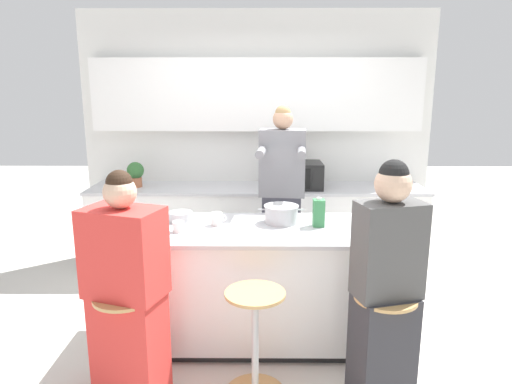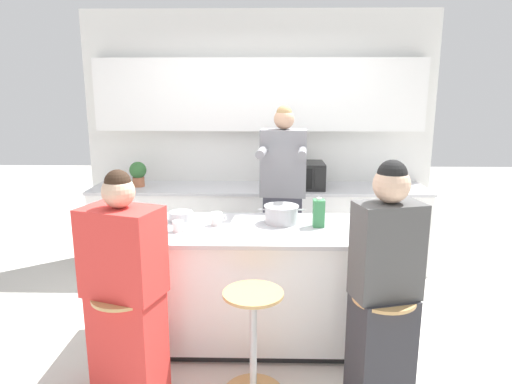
{
  "view_description": "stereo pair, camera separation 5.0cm",
  "coord_description": "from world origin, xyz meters",
  "px_view_note": "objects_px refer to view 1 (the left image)",
  "views": [
    {
      "loc": [
        0.02,
        -3.22,
        1.89
      ],
      "look_at": [
        0.0,
        0.08,
        1.14
      ],
      "focal_mm": 32.0,
      "sensor_mm": 36.0,
      "label": 1
    },
    {
      "loc": [
        0.08,
        -3.22,
        1.89
      ],
      "look_at": [
        0.0,
        0.08,
        1.14
      ],
      "focal_mm": 32.0,
      "sensor_mm": 36.0,
      "label": 2
    }
  ],
  "objects_px": {
    "kitchen_island": "(256,283)",
    "cooking_pot": "(281,214)",
    "coffee_cup_far": "(178,227)",
    "juice_carton": "(319,213)",
    "person_seated_near": "(386,294)",
    "microwave": "(298,175)",
    "bar_stool_center": "(255,340)",
    "potted_plant": "(136,173)",
    "bar_stool_leftmost": "(128,344)",
    "coffee_cup_near": "(217,219)",
    "person_cooking": "(282,206)",
    "bar_stool_rightmost": "(382,345)",
    "person_wrapped_blanket": "(127,296)",
    "fruit_bowl": "(181,217)"
  },
  "relations": [
    {
      "from": "bar_stool_leftmost",
      "to": "microwave",
      "type": "relative_size",
      "value": 1.41
    },
    {
      "from": "person_wrapped_blanket",
      "to": "person_seated_near",
      "type": "xyz_separation_m",
      "value": [
        1.54,
        0.0,
        0.02
      ]
    },
    {
      "from": "kitchen_island",
      "to": "coffee_cup_far",
      "type": "bearing_deg",
      "value": -168.96
    },
    {
      "from": "person_seated_near",
      "to": "microwave",
      "type": "xyz_separation_m",
      "value": [
        -0.35,
        2.15,
        0.31
      ]
    },
    {
      "from": "coffee_cup_far",
      "to": "juice_carton",
      "type": "height_order",
      "value": "juice_carton"
    },
    {
      "from": "person_wrapped_blanket",
      "to": "fruit_bowl",
      "type": "height_order",
      "value": "person_wrapped_blanket"
    },
    {
      "from": "fruit_bowl",
      "to": "juice_carton",
      "type": "height_order",
      "value": "juice_carton"
    },
    {
      "from": "person_seated_near",
      "to": "microwave",
      "type": "distance_m",
      "value": 2.2
    },
    {
      "from": "person_wrapped_blanket",
      "to": "cooking_pot",
      "type": "relative_size",
      "value": 4.13
    },
    {
      "from": "cooking_pot",
      "to": "bar_stool_center",
      "type": "bearing_deg",
      "value": -103.4
    },
    {
      "from": "person_seated_near",
      "to": "juice_carton",
      "type": "relative_size",
      "value": 6.86
    },
    {
      "from": "coffee_cup_far",
      "to": "microwave",
      "type": "relative_size",
      "value": 0.23
    },
    {
      "from": "coffee_cup_near",
      "to": "potted_plant",
      "type": "relative_size",
      "value": 0.44
    },
    {
      "from": "cooking_pot",
      "to": "microwave",
      "type": "relative_size",
      "value": 0.71
    },
    {
      "from": "coffee_cup_near",
      "to": "potted_plant",
      "type": "distance_m",
      "value": 1.71
    },
    {
      "from": "bar_stool_center",
      "to": "microwave",
      "type": "distance_m",
      "value": 2.25
    },
    {
      "from": "person_seated_near",
      "to": "microwave",
      "type": "bearing_deg",
      "value": 84.71
    },
    {
      "from": "person_cooking",
      "to": "bar_stool_rightmost",
      "type": "bearing_deg",
      "value": -64.01
    },
    {
      "from": "bar_stool_leftmost",
      "to": "person_seated_near",
      "type": "height_order",
      "value": "person_seated_near"
    },
    {
      "from": "bar_stool_rightmost",
      "to": "potted_plant",
      "type": "xyz_separation_m",
      "value": [
        -2.04,
        2.19,
        0.65
      ]
    },
    {
      "from": "cooking_pot",
      "to": "microwave",
      "type": "xyz_separation_m",
      "value": [
        0.23,
        1.31,
        0.06
      ]
    },
    {
      "from": "coffee_cup_far",
      "to": "microwave",
      "type": "bearing_deg",
      "value": 57.57
    },
    {
      "from": "kitchen_island",
      "to": "bar_stool_leftmost",
      "type": "height_order",
      "value": "kitchen_island"
    },
    {
      "from": "cooking_pot",
      "to": "potted_plant",
      "type": "height_order",
      "value": "potted_plant"
    },
    {
      "from": "bar_stool_leftmost",
      "to": "bar_stool_center",
      "type": "distance_m",
      "value": 0.77
    },
    {
      "from": "bar_stool_center",
      "to": "potted_plant",
      "type": "height_order",
      "value": "potted_plant"
    },
    {
      "from": "bar_stool_rightmost",
      "to": "potted_plant",
      "type": "bearing_deg",
      "value": 132.95
    },
    {
      "from": "cooking_pot",
      "to": "potted_plant",
      "type": "relative_size",
      "value": 1.33
    },
    {
      "from": "potted_plant",
      "to": "juice_carton",
      "type": "bearing_deg",
      "value": -39.4
    },
    {
      "from": "person_cooking",
      "to": "coffee_cup_near",
      "type": "bearing_deg",
      "value": -123.54
    },
    {
      "from": "cooking_pot",
      "to": "coffee_cup_far",
      "type": "bearing_deg",
      "value": -162.82
    },
    {
      "from": "person_seated_near",
      "to": "juice_carton",
      "type": "height_order",
      "value": "person_seated_near"
    },
    {
      "from": "person_cooking",
      "to": "juice_carton",
      "type": "relative_size",
      "value": 7.97
    },
    {
      "from": "cooking_pot",
      "to": "microwave",
      "type": "height_order",
      "value": "microwave"
    },
    {
      "from": "bar_stool_rightmost",
      "to": "person_wrapped_blanket",
      "type": "bearing_deg",
      "value": 179.55
    },
    {
      "from": "person_seated_near",
      "to": "juice_carton",
      "type": "distance_m",
      "value": 0.87
    },
    {
      "from": "kitchen_island",
      "to": "cooking_pot",
      "type": "relative_size",
      "value": 5.5
    },
    {
      "from": "coffee_cup_near",
      "to": "microwave",
      "type": "height_order",
      "value": "microwave"
    },
    {
      "from": "bar_stool_rightmost",
      "to": "juice_carton",
      "type": "bearing_deg",
      "value": 111.75
    },
    {
      "from": "bar_stool_leftmost",
      "to": "bar_stool_rightmost",
      "type": "xyz_separation_m",
      "value": [
        1.54,
        0.0,
        0.0
      ]
    },
    {
      "from": "coffee_cup_far",
      "to": "microwave",
      "type": "distance_m",
      "value": 1.82
    },
    {
      "from": "bar_stool_leftmost",
      "to": "coffee_cup_near",
      "type": "distance_m",
      "value": 1.08
    },
    {
      "from": "bar_stool_center",
      "to": "juice_carton",
      "type": "xyz_separation_m",
      "value": [
        0.46,
        0.72,
        0.62
      ]
    },
    {
      "from": "bar_stool_leftmost",
      "to": "person_seated_near",
      "type": "bearing_deg",
      "value": 0.61
    },
    {
      "from": "juice_carton",
      "to": "microwave",
      "type": "height_order",
      "value": "microwave"
    },
    {
      "from": "juice_carton",
      "to": "potted_plant",
      "type": "xyz_separation_m",
      "value": [
        -1.74,
        1.43,
        0.03
      ]
    },
    {
      "from": "cooking_pot",
      "to": "fruit_bowl",
      "type": "bearing_deg",
      "value": 177.03
    },
    {
      "from": "bar_stool_leftmost",
      "to": "potted_plant",
      "type": "height_order",
      "value": "potted_plant"
    },
    {
      "from": "kitchen_island",
      "to": "cooking_pot",
      "type": "bearing_deg",
      "value": 32.53
    },
    {
      "from": "bar_stool_center",
      "to": "coffee_cup_far",
      "type": "bearing_deg",
      "value": 133.84
    }
  ]
}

